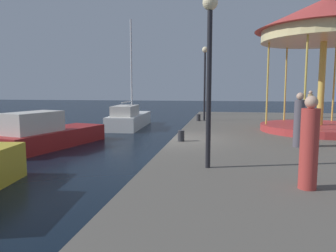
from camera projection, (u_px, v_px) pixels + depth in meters
ground_plane at (172, 159)px, 12.49m from camera, size 120.00×120.00×0.00m
motorboat_red at (47, 134)px, 14.73m from camera, size 3.21×6.13×1.72m
sailboat_white at (129, 118)px, 22.42m from camera, size 2.27×6.46×7.60m
carousel at (324, 32)px, 13.88m from camera, size 5.92×5.92×5.81m
lamp_post_near_edge at (209, 51)px, 7.49m from camera, size 0.36×0.36×4.09m
lamp_post_mid_promenade at (205, 71)px, 19.12m from camera, size 0.36×0.36×4.42m
bollard_center at (198, 118)px, 19.14m from camera, size 0.24×0.24×0.40m
bollard_north at (181, 136)px, 11.72m from camera, size 0.24×0.24×0.40m
person_near_carousel at (299, 122)px, 10.52m from camera, size 0.34×0.34×1.80m
person_far_corner at (310, 105)px, 21.16m from camera, size 0.34×0.34×1.81m
person_mid_promenade at (309, 146)px, 6.07m from camera, size 0.34×0.34×1.79m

